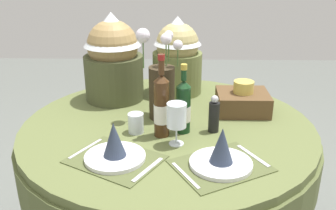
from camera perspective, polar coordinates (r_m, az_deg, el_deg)
dining_table at (r=1.87m, az=-0.03°, el=-6.98°), size 1.41×1.41×0.77m
place_setting_left at (r=1.49m, az=-8.08°, el=-6.63°), size 0.42×0.39×0.16m
place_setting_right at (r=1.44m, az=8.07°, el=-7.55°), size 0.42×0.39×0.16m
flower_vase at (r=1.80m, az=-1.02°, el=2.98°), size 0.21×0.18×0.44m
wine_bottle_left at (r=1.67m, az=2.34°, el=-0.24°), size 0.07×0.07×0.32m
wine_bottle_centre at (r=1.63m, az=-0.98°, el=-0.11°), size 0.07×0.07×0.37m
wine_glass_right at (r=1.55m, az=1.31°, el=-1.67°), size 0.08×0.08×0.19m
tumbler_near_left at (r=1.70m, az=-4.88°, el=-2.74°), size 0.07×0.07×0.09m
pepper_mill at (r=1.70m, az=6.97°, el=-1.55°), size 0.05×0.05×0.17m
gift_tub_back_left at (r=2.05m, az=-8.32°, el=7.58°), size 0.32×0.32×0.47m
gift_tub_back_centre at (r=2.14m, az=1.43°, el=7.86°), size 0.28×0.28×0.44m
woven_basket_side_right at (r=1.95m, az=11.21°, el=0.66°), size 0.26×0.23×0.16m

